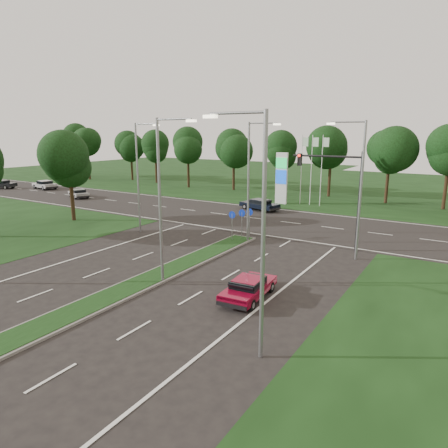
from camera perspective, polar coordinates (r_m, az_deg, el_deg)
The scene contains 19 objects.
ground at distance 19.91m, azimuth -22.12°, elevation -12.54°, with size 160.00×160.00×0.00m, color black.
verge_far at distance 67.40m, azimuth 18.93°, elevation 5.21°, with size 160.00×50.00×0.02m, color black.
cross_road at distance 38.24m, azimuth 8.08°, elevation 0.35°, with size 160.00×12.00×0.02m, color black.
median_kerb at distance 22.21m, azimuth -13.73°, elevation -9.08°, with size 2.00×26.00×0.12m, color slate.
streetlight_median_near at distance 21.63m, azimuth -8.79°, elevation 4.37°, with size 2.53×0.22×9.00m.
streetlight_median_far at distance 29.87m, azimuth 3.85°, elevation 6.82°, with size 2.53×0.22×9.00m.
streetlight_left_far at distance 33.73m, azimuth -12.00°, elevation 7.27°, with size 2.53×0.22×9.00m.
streetlight_right_far at distance 27.10m, azimuth 18.62°, elevation 5.55°, with size 2.53×0.22×9.00m.
streetlight_right_near at distance 14.04m, azimuth 4.93°, elevation -0.15°, with size 2.53×0.22×9.00m.
traffic_signal at distance 29.47m, azimuth 16.43°, elevation 5.41°, with size 5.10×0.42×7.00m.
median_signs at distance 31.22m, azimuth 2.49°, elevation 0.85°, with size 1.16×1.76×2.38m.
gas_pylon at distance 47.41m, azimuth 8.49°, elevation 6.68°, with size 5.80×1.26×8.00m.
tree_left_far at distance 40.84m, azimuth -22.04°, elevation 9.01°, with size 5.20×5.20×8.86m.
treeline_far at distance 52.31m, azimuth 15.69°, elevation 10.92°, with size 6.00×6.00×9.90m.
red_sedan at distance 20.50m, azimuth 3.53°, elevation -9.04°, with size 1.92×4.06×1.08m.
navy_sedan at distance 43.44m, azimuth 5.11°, elevation 2.81°, with size 4.70×2.88×1.21m.
far_car_a at distance 54.98m, azimuth -20.06°, elevation 4.16°, with size 4.24×3.07×1.12m.
far_car_b at distance 65.48m, azimuth -24.24°, elevation 5.16°, with size 4.66×2.60×1.27m.
far_car_c at distance 69.03m, azimuth -29.31°, elevation 4.98°, with size 4.69×3.48×1.24m.
Camera 1 is at (14.98, -10.20, 8.24)m, focal length 32.00 mm.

